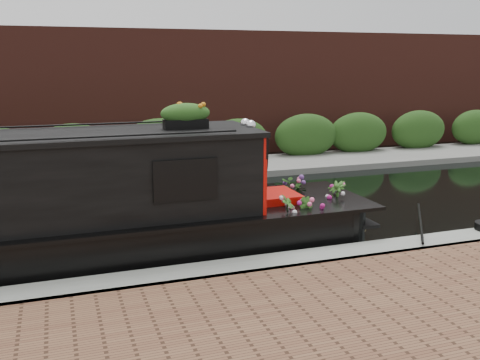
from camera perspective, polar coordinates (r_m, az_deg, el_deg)
name	(u,v)px	position (r m, az deg, el deg)	size (l,w,h in m)	color
ground	(210,216)	(10.75, -3.19, -3.82)	(80.00, 80.00, 0.00)	black
near_bank_coping	(274,277)	(7.81, 3.62, -10.29)	(40.00, 0.60, 0.50)	gray
far_bank_path	(168,175)	(14.72, -7.71, 0.57)	(40.00, 2.40, 0.34)	slate
far_hedge	(161,169)	(15.58, -8.38, 1.22)	(40.00, 1.10, 2.80)	#234617
far_brick_wall	(149,157)	(17.62, -9.68, 2.48)	(40.00, 1.00, 8.00)	#51231B
rope_fender	(354,225)	(9.87, 12.07, -4.72)	(0.29, 0.29, 0.38)	olive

